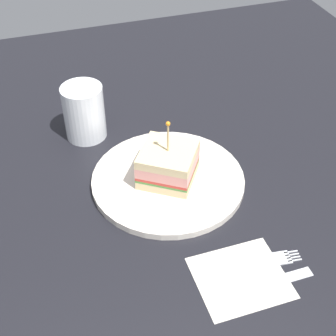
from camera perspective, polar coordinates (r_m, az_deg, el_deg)
ground_plane at (r=79.77cm, az=0.00°, el=-2.24°), size 119.50×119.50×2.00cm
plate at (r=78.72cm, az=0.00°, el=-1.41°), size 24.20×24.20×1.12cm
sandwich_half_center at (r=76.85cm, az=-0.21°, el=0.64°), size 11.25×11.27×10.81cm
drink_glass at (r=87.60cm, az=-9.58°, el=6.02°), size 7.14×7.14×9.74cm
napkin at (r=67.28cm, az=8.33°, el=-12.35°), size 10.69×11.86×0.15cm
fork at (r=69.43cm, az=11.00°, el=-10.39°), size 2.76×13.51×0.35cm
knife at (r=67.40cm, az=11.78°, el=-12.72°), size 1.56×13.53×0.35cm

